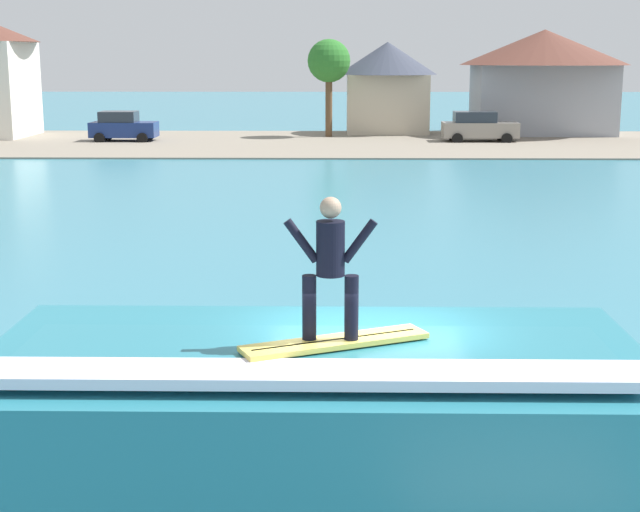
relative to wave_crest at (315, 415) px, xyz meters
name	(u,v)px	position (x,y,z in m)	size (l,w,h in m)	color
ground_plane	(366,459)	(0.65, 0.74, -0.89)	(260.00, 260.00, 0.00)	teal
wave_crest	(315,415)	(0.00, 0.00, 0.00)	(7.82, 4.02, 1.90)	teal
surfboard	(335,342)	(0.24, -0.40, 1.03)	(2.18, 1.33, 0.06)	#EAD159
surfer	(330,261)	(0.18, -0.40, 1.97)	(1.04, 0.32, 1.63)	black
shoreline_bank	(343,143)	(0.65, 45.86, -0.85)	(120.00, 17.68, 0.08)	gray
car_near_shore	(123,127)	(-12.66, 46.70, 0.05)	(3.93, 2.21, 1.86)	navy
car_far_shore	(479,127)	(8.81, 46.77, 0.05)	(4.50, 2.10, 1.86)	gray
house_gabled_white	(543,71)	(13.75, 52.46, 3.27)	(10.92, 10.92, 6.81)	#9EA3AD
house_small_cottage	(387,82)	(3.62, 53.23, 2.52)	(6.57, 6.57, 6.04)	beige
tree_tall_bare	(329,62)	(-0.23, 49.97, 3.83)	(2.69, 2.69, 6.17)	brown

